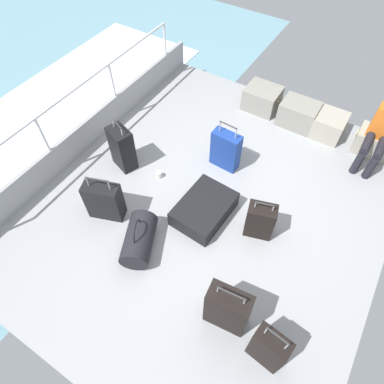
% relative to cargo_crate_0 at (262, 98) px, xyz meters
% --- Properties ---
extents(ground_plane, '(4.40, 5.20, 0.06)m').
position_rel_cargo_crate_0_xyz_m(ground_plane, '(0.30, -2.19, -0.22)').
color(ground_plane, '#939699').
extents(gunwale_port, '(0.06, 5.20, 0.45)m').
position_rel_cargo_crate_0_xyz_m(gunwale_port, '(-1.87, -2.19, 0.04)').
color(gunwale_port, '#939699').
rests_on(gunwale_port, ground_plane).
extents(railing_port, '(0.04, 4.20, 1.02)m').
position_rel_cargo_crate_0_xyz_m(railing_port, '(-1.87, -2.19, 0.59)').
color(railing_port, silver).
rests_on(railing_port, ground_plane).
extents(sea_wake, '(12.00, 12.00, 0.01)m').
position_rel_cargo_crate_0_xyz_m(sea_wake, '(-3.30, -2.19, -0.53)').
color(sea_wake, '#6B99A8').
rests_on(sea_wake, ground_plane).
extents(cargo_crate_0, '(0.59, 0.48, 0.38)m').
position_rel_cargo_crate_0_xyz_m(cargo_crate_0, '(0.00, 0.00, 0.00)').
color(cargo_crate_0, gray).
rests_on(cargo_crate_0, ground_plane).
extents(cargo_crate_1, '(0.61, 0.44, 0.40)m').
position_rel_cargo_crate_0_xyz_m(cargo_crate_1, '(0.67, -0.07, 0.01)').
color(cargo_crate_1, gray).
rests_on(cargo_crate_1, ground_plane).
extents(cargo_crate_2, '(0.56, 0.47, 0.37)m').
position_rel_cargo_crate_0_xyz_m(cargo_crate_2, '(1.13, -0.05, -0.01)').
color(cargo_crate_2, '#9E9989').
rests_on(cargo_crate_2, ground_plane).
extents(cargo_crate_3, '(0.54, 0.39, 0.36)m').
position_rel_cargo_crate_0_xyz_m(cargo_crate_3, '(1.86, -0.06, -0.01)').
color(cargo_crate_3, '#9E9989').
rests_on(cargo_crate_3, ground_plane).
extents(passenger_seated, '(0.34, 0.66, 1.06)m').
position_rel_cargo_crate_0_xyz_m(passenger_seated, '(1.86, -0.24, 0.36)').
color(passenger_seated, orange).
rests_on(passenger_seated, ground_plane).
extents(suitcase_0, '(0.42, 0.21, 0.78)m').
position_rel_cargo_crate_0_xyz_m(suitcase_0, '(0.10, -1.48, 0.11)').
color(suitcase_0, navy).
rests_on(suitcase_0, ground_plane).
extents(suitcase_1, '(0.41, 0.33, 0.80)m').
position_rel_cargo_crate_0_xyz_m(suitcase_1, '(-1.14, -2.26, 0.15)').
color(suitcase_1, black).
rests_on(suitcase_1, ground_plane).
extents(suitcase_2, '(0.50, 0.35, 0.73)m').
position_rel_cargo_crate_0_xyz_m(suitcase_2, '(-0.79, -3.07, 0.10)').
color(suitcase_2, black).
rests_on(suitcase_2, ground_plane).
extents(suitcase_3, '(0.62, 0.84, 0.25)m').
position_rel_cargo_crate_0_xyz_m(suitcase_3, '(0.30, -2.41, -0.07)').
color(suitcase_3, black).
rests_on(suitcase_3, ground_plane).
extents(suitcase_4, '(0.46, 0.27, 0.78)m').
position_rel_cargo_crate_0_xyz_m(suitcase_4, '(1.19, -3.45, 0.14)').
color(suitcase_4, black).
rests_on(suitcase_4, ground_plane).
extents(suitcase_5, '(0.39, 0.30, 0.62)m').
position_rel_cargo_crate_0_xyz_m(suitcase_5, '(1.01, -2.27, 0.07)').
color(suitcase_5, black).
rests_on(suitcase_5, ground_plane).
extents(suitcase_6, '(0.36, 0.22, 0.76)m').
position_rel_cargo_crate_0_xyz_m(suitcase_6, '(1.70, -3.57, 0.11)').
color(suitcase_6, black).
rests_on(suitcase_6, ground_plane).
extents(duffel_bag, '(0.58, 0.73, 0.50)m').
position_rel_cargo_crate_0_xyz_m(duffel_bag, '(-0.12, -3.23, -0.01)').
color(duffel_bag, black).
rests_on(duffel_bag, ground_plane).
extents(paper_cup, '(0.08, 0.08, 0.10)m').
position_rel_cargo_crate_0_xyz_m(paper_cup, '(-0.58, -2.20, -0.14)').
color(paper_cup, white).
rests_on(paper_cup, ground_plane).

